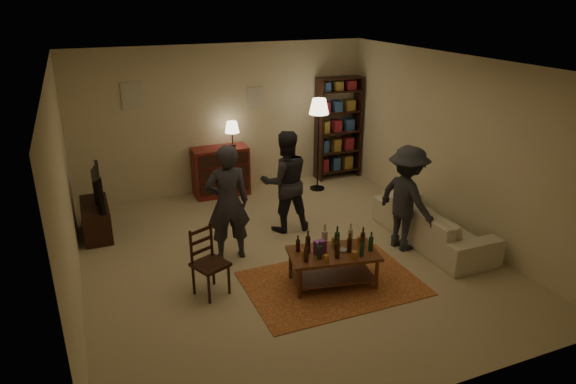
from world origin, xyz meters
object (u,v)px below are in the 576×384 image
floor_lamp (319,113)px  person_right (285,181)px  bookshelf (338,127)px  dining_chair (207,259)px  dresser (221,170)px  tv_stand (95,211)px  person_left (228,203)px  sofa (433,223)px  coffee_table (333,255)px  person_by_sofa (407,198)px

floor_lamp → person_right: size_ratio=1.08×
bookshelf → person_right: (-1.92, -1.92, -0.23)m
dining_chair → bookshelf: 4.82m
dresser → floor_lamp: floor_lamp is taller
dining_chair → person_right: person_right is taller
tv_stand → person_left: (1.69, -1.51, 0.45)m
sofa → coffee_table: bearing=104.7°
person_by_sofa → coffee_table: bearing=99.7°
dining_chair → floor_lamp: (2.82, 2.76, 1.02)m
coffee_table → person_left: (-1.02, 1.20, 0.42)m
coffee_table → dresser: 3.65m
coffee_table → tv_stand: (-2.71, 2.71, -0.02)m
dining_chair → person_left: 1.00m
coffee_table → person_by_sofa: (1.43, 0.52, 0.37)m
sofa → person_right: size_ratio=1.29×
dining_chair → dresser: size_ratio=0.65×
dresser → person_by_sofa: size_ratio=0.88×
tv_stand → coffee_table: bearing=-44.9°
bookshelf → floor_lamp: size_ratio=1.16×
tv_stand → person_left: 2.31m
floor_lamp → person_right: 2.00m
sofa → tv_stand: bearing=64.7°
coffee_table → person_right: 1.81m
person_by_sofa → sofa: bearing=-102.0°
tv_stand → person_right: person_right is taller
person_left → person_by_sofa: bearing=169.2°
dining_chair → person_left: (0.50, 0.78, 0.37)m
tv_stand → person_by_sofa: person_by_sofa is taller
tv_stand → sofa: tv_stand is taller
person_right → person_by_sofa: bearing=143.2°
tv_stand → bookshelf: 4.84m
person_left → person_right: (1.08, 0.57, -0.03)m
bookshelf → person_by_sofa: bookshelf is taller
sofa → dresser: bearing=37.5°
person_right → person_by_sofa: (1.37, -1.25, -0.03)m
bookshelf → person_right: 2.72m
tv_stand → floor_lamp: floor_lamp is taller
coffee_table → dresser: bearing=97.2°
sofa → person_right: (-1.87, 1.26, 0.50)m
dresser → bookshelf: bookshelf is taller
dining_chair → sofa: (3.46, 0.09, -0.16)m
person_by_sofa → person_left: bearing=64.2°
floor_lamp → person_by_sofa: floor_lamp is taller
tv_stand → person_by_sofa: bearing=-27.8°
dining_chair → person_left: size_ratio=0.53×
coffee_table → floor_lamp: floor_lamp is taller
dining_chair → floor_lamp: floor_lamp is taller
coffee_table → person_by_sofa: bearing=20.0°
dining_chair → dresser: 3.37m
coffee_table → bookshelf: (1.98, 3.69, 0.62)m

